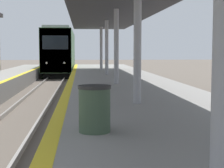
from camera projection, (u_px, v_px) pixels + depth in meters
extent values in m
cube|color=black|center=(61.00, 71.00, 39.96)|extent=(2.32, 14.57, 0.55)
cube|color=#477247|center=(61.00, 50.00, 39.77)|extent=(2.72, 16.19, 3.89)
cube|color=yellow|center=(55.00, 50.00, 31.81)|extent=(2.67, 0.16, 3.81)
cube|color=black|center=(55.00, 42.00, 31.69)|extent=(2.18, 0.06, 1.17)
cube|color=gray|center=(60.00, 31.00, 39.58)|extent=(2.32, 15.38, 0.24)
sphere|color=white|center=(47.00, 63.00, 31.78)|extent=(0.18, 0.18, 0.18)
sphere|color=white|center=(64.00, 63.00, 31.91)|extent=(0.18, 0.18, 0.18)
cylinder|color=#99999E|center=(223.00, 35.00, 4.23)|extent=(0.22, 0.22, 3.39)
cylinder|color=#99999E|center=(137.00, 44.00, 10.62)|extent=(0.22, 0.22, 3.39)
cylinder|color=#99999E|center=(116.00, 47.00, 17.01)|extent=(0.22, 0.22, 3.39)
cylinder|color=#99999E|center=(107.00, 48.00, 23.40)|extent=(0.22, 0.22, 3.39)
cylinder|color=#99999E|center=(101.00, 48.00, 29.79)|extent=(0.22, 0.22, 3.39)
cube|color=#2D2D33|center=(116.00, 7.00, 16.85)|extent=(4.43, 32.18, 0.20)
cylinder|color=#384C38|center=(95.00, 110.00, 6.96)|extent=(0.59, 0.59, 0.81)
cylinder|color=#262626|center=(94.00, 87.00, 6.92)|extent=(0.62, 0.62, 0.06)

